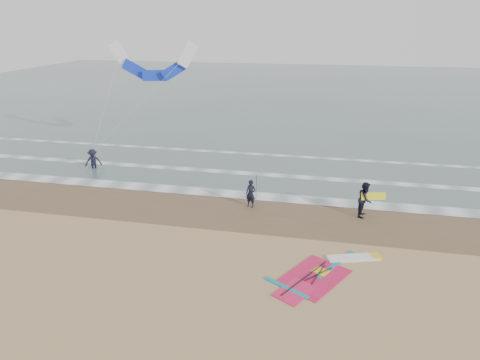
% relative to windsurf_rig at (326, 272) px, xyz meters
% --- Properties ---
extents(ground, '(120.00, 120.00, 0.00)m').
position_rel_windsurf_rig_xyz_m(ground, '(-3.71, -0.77, -0.03)').
color(ground, tan).
rests_on(ground, ground).
extents(sea_water, '(120.00, 80.00, 0.02)m').
position_rel_windsurf_rig_xyz_m(sea_water, '(-3.71, 47.23, -0.02)').
color(sea_water, '#47605E').
rests_on(sea_water, ground).
extents(wet_sand_band, '(120.00, 5.00, 0.01)m').
position_rel_windsurf_rig_xyz_m(wet_sand_band, '(-3.71, 5.23, -0.03)').
color(wet_sand_band, brown).
rests_on(wet_sand_band, ground).
extents(foam_waterline, '(120.00, 9.15, 0.02)m').
position_rel_windsurf_rig_xyz_m(foam_waterline, '(-3.71, 9.67, -0.00)').
color(foam_waterline, white).
rests_on(foam_waterline, ground).
extents(windsurf_rig, '(4.84, 4.58, 0.12)m').
position_rel_windsurf_rig_xyz_m(windsurf_rig, '(0.00, 0.00, 0.00)').
color(windsurf_rig, white).
rests_on(windsurf_rig, ground).
extents(person_standing, '(0.66, 0.53, 1.59)m').
position_rel_windsurf_rig_xyz_m(person_standing, '(-4.27, 5.89, 0.76)').
color(person_standing, black).
rests_on(person_standing, ground).
extents(person_walking, '(0.91, 1.07, 1.91)m').
position_rel_windsurf_rig_xyz_m(person_walking, '(1.85, 5.98, 0.92)').
color(person_walking, black).
rests_on(person_walking, ground).
extents(person_wading, '(1.33, 1.09, 1.79)m').
position_rel_windsurf_rig_xyz_m(person_wading, '(-16.21, 9.99, 0.86)').
color(person_wading, black).
rests_on(person_wading, ground).
extents(held_pole, '(0.17, 0.86, 1.82)m').
position_rel_windsurf_rig_xyz_m(held_pole, '(-3.97, 5.89, 1.13)').
color(held_pole, black).
rests_on(held_pole, ground).
extents(carried_kiteboard, '(1.30, 0.51, 0.39)m').
position_rel_windsurf_rig_xyz_m(carried_kiteboard, '(2.25, 5.88, 1.18)').
color(carried_kiteboard, yellow).
rests_on(carried_kiteboard, ground).
extents(surf_kite, '(6.74, 4.08, 7.30)m').
position_rel_windsurf_rig_xyz_m(surf_kite, '(-12.81, 13.76, 6.77)').
color(surf_kite, white).
rests_on(surf_kite, ground).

